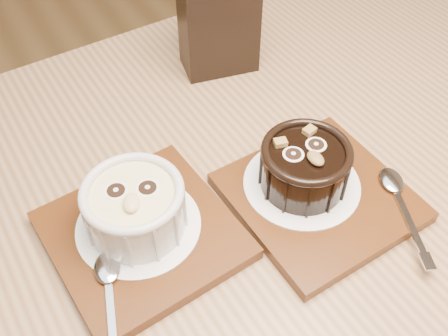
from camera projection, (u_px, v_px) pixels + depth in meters
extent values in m
cube|color=brown|center=(242.00, 235.00, 0.58)|extent=(1.23, 0.85, 0.04)
cylinder|color=brown|center=(349.00, 121.00, 1.25)|extent=(0.06, 0.06, 0.71)
cube|color=#53280D|center=(143.00, 235.00, 0.55)|extent=(0.19, 0.19, 0.01)
cylinder|color=white|center=(139.00, 225.00, 0.54)|extent=(0.13, 0.13, 0.00)
cylinder|color=silver|center=(135.00, 210.00, 0.52)|extent=(0.10, 0.10, 0.05)
cylinder|color=#DAD485|center=(132.00, 194.00, 0.51)|extent=(0.08, 0.08, 0.00)
torus|color=silver|center=(132.00, 192.00, 0.50)|extent=(0.10, 0.10, 0.01)
cylinder|color=black|center=(116.00, 190.00, 0.51)|extent=(0.02, 0.02, 0.00)
cylinder|color=black|center=(148.00, 187.00, 0.51)|extent=(0.02, 0.02, 0.00)
ellipsoid|color=#DAB880|center=(131.00, 203.00, 0.49)|extent=(0.02, 0.03, 0.01)
cube|color=#53280D|center=(319.00, 197.00, 0.58)|extent=(0.19, 0.19, 0.01)
cylinder|color=white|center=(302.00, 184.00, 0.58)|extent=(0.13, 0.13, 0.00)
cylinder|color=black|center=(304.00, 168.00, 0.56)|extent=(0.09, 0.09, 0.05)
cylinder|color=black|center=(307.00, 154.00, 0.55)|extent=(0.08, 0.08, 0.00)
torus|color=black|center=(307.00, 151.00, 0.54)|extent=(0.10, 0.10, 0.01)
cylinder|color=black|center=(293.00, 154.00, 0.54)|extent=(0.02, 0.02, 0.00)
cylinder|color=black|center=(316.00, 144.00, 0.55)|extent=(0.02, 0.02, 0.00)
ellipsoid|color=brown|center=(316.00, 158.00, 0.53)|extent=(0.02, 0.02, 0.01)
cube|color=brown|center=(280.00, 142.00, 0.55)|extent=(0.02, 0.01, 0.01)
cube|color=brown|center=(309.00, 131.00, 0.56)|extent=(0.02, 0.01, 0.01)
cube|color=black|center=(219.00, 23.00, 0.70)|extent=(0.11, 0.08, 0.14)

